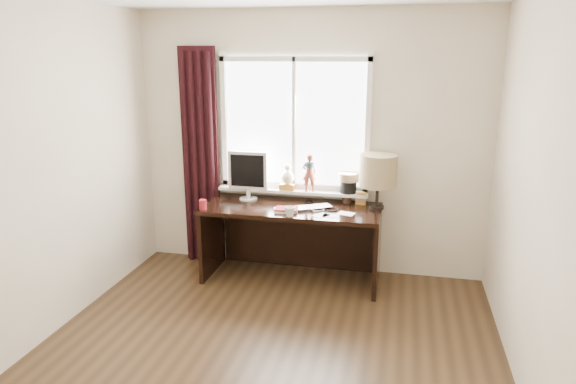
% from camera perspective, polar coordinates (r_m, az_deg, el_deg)
% --- Properties ---
extents(floor, '(3.50, 4.00, 0.00)m').
position_cam_1_polar(floor, '(3.80, -3.63, -19.78)').
color(floor, '#312113').
rests_on(floor, ground).
extents(wall_back, '(3.50, 0.00, 2.60)m').
position_cam_1_polar(wall_back, '(5.14, 2.40, 5.33)').
color(wall_back, '#C4B095').
rests_on(wall_back, ground).
extents(wall_left, '(0.00, 4.00, 2.60)m').
position_cam_1_polar(wall_left, '(4.09, -28.23, 0.98)').
color(wall_left, '#C4B095').
rests_on(wall_left, ground).
extents(wall_right, '(0.00, 4.00, 2.60)m').
position_cam_1_polar(wall_right, '(3.22, 27.40, -2.32)').
color(wall_right, '#C4B095').
rests_on(wall_right, ground).
extents(laptop, '(0.41, 0.37, 0.03)m').
position_cam_1_polar(laptop, '(4.87, 2.86, -1.72)').
color(laptop, silver).
rests_on(laptop, desk).
extents(mug, '(0.12, 0.12, 0.10)m').
position_cam_1_polar(mug, '(4.63, 0.19, -2.16)').
color(mug, white).
rests_on(mug, desk).
extents(red_cup, '(0.07, 0.07, 0.09)m').
position_cam_1_polar(red_cup, '(4.91, -9.43, -1.39)').
color(red_cup, maroon).
rests_on(red_cup, desk).
extents(window, '(1.52, 0.20, 1.40)m').
position_cam_1_polar(window, '(5.11, 0.82, 5.31)').
color(window, white).
rests_on(window, ground).
extents(curtain, '(0.38, 0.09, 2.25)m').
position_cam_1_polar(curtain, '(5.40, -9.73, 3.60)').
color(curtain, black).
rests_on(curtain, floor).
extents(desk, '(1.70, 0.70, 0.75)m').
position_cam_1_polar(desk, '(5.10, 0.63, -3.97)').
color(desk, black).
rests_on(desk, floor).
extents(monitor, '(0.40, 0.18, 0.49)m').
position_cam_1_polar(monitor, '(5.13, -4.48, 2.16)').
color(monitor, beige).
rests_on(monitor, desk).
extents(notebook_stack, '(0.25, 0.21, 0.03)m').
position_cam_1_polar(notebook_stack, '(4.79, -0.23, -1.97)').
color(notebook_stack, beige).
rests_on(notebook_stack, desk).
extents(brush_holder, '(0.09, 0.09, 0.25)m').
position_cam_1_polar(brush_holder, '(5.09, 6.55, -0.51)').
color(brush_holder, black).
rests_on(brush_holder, desk).
extents(icon_frame, '(0.10, 0.04, 0.13)m').
position_cam_1_polar(icon_frame, '(5.03, 8.10, -0.69)').
color(icon_frame, gold).
rests_on(icon_frame, desk).
extents(table_lamp, '(0.35, 0.35, 0.52)m').
position_cam_1_polar(table_lamp, '(4.86, 10.00, 2.29)').
color(table_lamp, black).
rests_on(table_lamp, desk).
extents(loose_papers, '(0.39, 0.27, 0.00)m').
position_cam_1_polar(loose_papers, '(4.70, 5.01, -2.54)').
color(loose_papers, white).
rests_on(loose_papers, desk).
extents(desk_cables, '(0.39, 0.34, 0.01)m').
position_cam_1_polar(desk_cables, '(4.93, 3.83, -1.65)').
color(desk_cables, black).
rests_on(desk_cables, desk).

